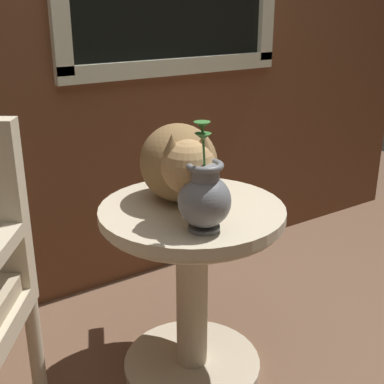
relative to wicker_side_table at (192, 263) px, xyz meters
name	(u,v)px	position (x,y,z in m)	size (l,w,h in m)	color
wicker_side_table	(192,263)	(0.00, 0.00, 0.00)	(0.59, 0.59, 0.61)	beige
cat	(180,163)	(-0.01, 0.06, 0.33)	(0.34, 0.56, 0.26)	olive
pewter_vase_with_ivy	(204,197)	(-0.07, -0.16, 0.30)	(0.15, 0.15, 0.32)	slate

